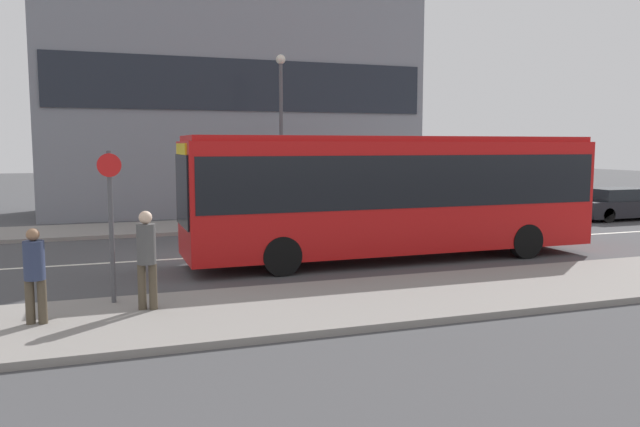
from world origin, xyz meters
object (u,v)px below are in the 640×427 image
at_px(street_lamp, 281,120).
at_px(parked_car_1, 617,205).
at_px(bus_stop_sign, 111,215).
at_px(city_bus, 394,189).
at_px(pedestrian_near_stop, 35,270).
at_px(parked_car_0, 520,207).
at_px(pedestrian_down_pavement, 147,253).

bearing_deg(street_lamp, parked_car_1, -9.63).
relative_size(bus_stop_sign, street_lamp, 0.45).
bearing_deg(city_bus, street_lamp, 95.25).
relative_size(city_bus, pedestrian_near_stop, 7.01).
relative_size(city_bus, parked_car_1, 2.74).
xyz_separation_m(parked_car_0, parked_car_1, (4.85, -0.10, -0.04)).
relative_size(city_bus, bus_stop_sign, 3.93).
distance_m(pedestrian_near_stop, pedestrian_down_pavement, 1.87).
distance_m(pedestrian_near_stop, street_lamp, 14.28).
distance_m(city_bus, street_lamp, 7.99).
distance_m(parked_car_0, bus_stop_sign, 17.71).
bearing_deg(city_bus, pedestrian_near_stop, -157.02).
bearing_deg(street_lamp, parked_car_0, -13.92).
xyz_separation_m(parked_car_1, street_lamp, (-14.06, 2.39, 3.43)).
xyz_separation_m(city_bus, parked_car_1, (13.06, 5.25, -1.30)).
relative_size(pedestrian_down_pavement, bus_stop_sign, 0.63).
xyz_separation_m(pedestrian_down_pavement, street_lamp, (5.79, 11.36, 2.89)).
bearing_deg(parked_car_1, pedestrian_near_stop, -156.77).
height_order(parked_car_0, pedestrian_down_pavement, pedestrian_down_pavement).
distance_m(city_bus, parked_car_0, 9.88).
bearing_deg(parked_car_1, pedestrian_down_pavement, -155.67).
relative_size(pedestrian_down_pavement, street_lamp, 0.28).
relative_size(city_bus, street_lamp, 1.79).
distance_m(city_bus, parked_car_1, 14.14).
xyz_separation_m(pedestrian_near_stop, bus_stop_sign, (1.25, 1.07, 0.76)).
height_order(city_bus, bus_stop_sign, city_bus).
height_order(parked_car_1, bus_stop_sign, bus_stop_sign).
distance_m(parked_car_0, pedestrian_down_pavement, 17.54).
bearing_deg(parked_car_0, city_bus, -146.89).
height_order(city_bus, pedestrian_down_pavement, city_bus).
bearing_deg(pedestrian_down_pavement, pedestrian_near_stop, 27.25).
bearing_deg(city_bus, bus_stop_sign, -160.13).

